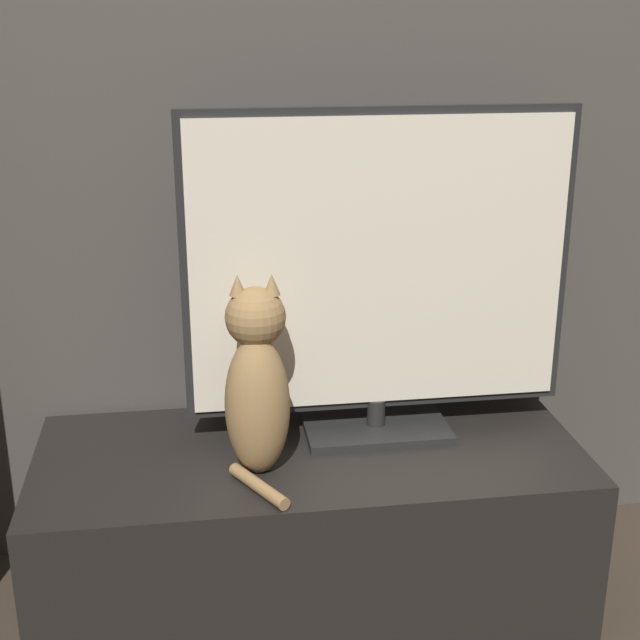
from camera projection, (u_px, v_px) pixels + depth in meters
name	position (u px, v px, depth m)	size (l,w,h in m)	color
wall_back	(290.00, 42.00, 2.07)	(4.80, 0.05, 2.60)	#47423D
tv_stand	(310.00, 525.00, 2.14)	(1.27, 0.54, 0.40)	black
tv	(379.00, 276.00, 2.04)	(0.90, 0.21, 0.77)	black
cat	(257.00, 383.00, 1.91)	(0.15, 0.28, 0.45)	#997547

